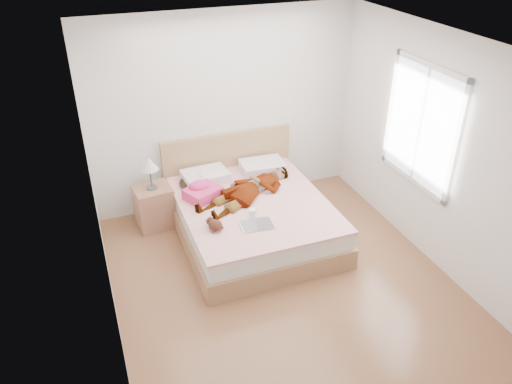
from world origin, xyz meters
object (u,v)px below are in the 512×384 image
at_px(bed, 251,214).
at_px(magazine, 257,225).
at_px(plush_toy, 215,225).
at_px(towel, 202,191).
at_px(coffee_mug, 252,213).
at_px(phone, 201,174).
at_px(woman, 249,187).
at_px(nightstand, 154,204).

distance_m(bed, magazine, 0.65).
distance_m(bed, plush_toy, 0.84).
distance_m(towel, coffee_mug, 0.75).
distance_m(phone, bed, 0.81).
bearing_deg(towel, bed, -22.40).
bearing_deg(phone, woman, -66.18).
height_order(phone, towel, towel).
height_order(coffee_mug, nightstand, nightstand).
bearing_deg(phone, towel, -130.88).
xyz_separation_m(towel, nightstand, (-0.55, 0.38, -0.28)).
relative_size(magazine, coffee_mug, 3.19).
relative_size(phone, coffee_mug, 0.71).
distance_m(coffee_mug, nightstand, 1.41).
distance_m(phone, magazine, 1.17).
bearing_deg(coffee_mug, phone, 112.03).
distance_m(magazine, coffee_mug, 0.21).
xyz_separation_m(plush_toy, nightstand, (-0.49, 1.10, -0.25)).
xyz_separation_m(woman, magazine, (-0.15, -0.70, -0.09)).
height_order(bed, magazine, bed).
height_order(woman, coffee_mug, woman).
height_order(bed, plush_toy, bed).
bearing_deg(bed, towel, 157.60).
bearing_deg(magazine, nightstand, 128.99).
height_order(magazine, plush_toy, plush_toy).
bearing_deg(towel, magazine, -62.97).
xyz_separation_m(phone, plush_toy, (-0.12, -1.01, -0.11)).
relative_size(bed, nightstand, 2.14).
relative_size(woman, phone, 16.26).
bearing_deg(phone, nightstand, 143.83).
xyz_separation_m(phone, nightstand, (-0.62, 0.09, -0.36)).
height_order(phone, nightstand, nightstand).
height_order(phone, plush_toy, phone).
distance_m(bed, coffee_mug, 0.50).
bearing_deg(nightstand, towel, -34.42).
bearing_deg(woman, towel, -129.23).
distance_m(woman, towel, 0.58).
xyz_separation_m(bed, towel, (-0.55, 0.23, 0.32)).
relative_size(magazine, plush_toy, 1.65).
height_order(bed, coffee_mug, bed).
xyz_separation_m(phone, coffee_mug, (0.36, -0.90, -0.12)).
distance_m(towel, magazine, 0.92).
distance_m(bed, nightstand, 1.26).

